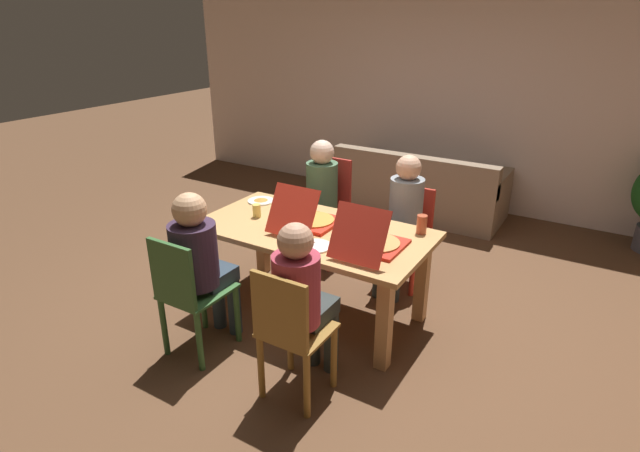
{
  "coord_description": "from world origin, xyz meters",
  "views": [
    {
      "loc": [
        1.89,
        -3.02,
        2.27
      ],
      "look_at": [
        0.0,
        0.1,
        0.73
      ],
      "focal_mm": 28.4,
      "sensor_mm": 36.0,
      "label": 1
    }
  ],
  "objects_px": {
    "person_0": "(402,213)",
    "pizza_box_0": "(309,220)",
    "couch": "(419,191)",
    "dining_table": "(313,242)",
    "person_1": "(200,257)",
    "plate_0": "(261,200)",
    "person_3": "(302,294)",
    "pizza_box_1": "(373,242)",
    "chair_1": "(189,293)",
    "drinking_glass_1": "(257,211)",
    "plate_1": "(315,246)",
    "chair_3": "(290,332)",
    "person_2": "(318,194)",
    "drinking_glass_0": "(422,224)",
    "chair_0": "(407,232)",
    "chair_2": "(327,204)"
  },
  "relations": [
    {
      "from": "person_0",
      "to": "pizza_box_0",
      "type": "height_order",
      "value": "person_0"
    },
    {
      "from": "couch",
      "to": "dining_table",
      "type": "bearing_deg",
      "value": -88.11
    },
    {
      "from": "person_1",
      "to": "plate_0",
      "type": "height_order",
      "value": "person_1"
    },
    {
      "from": "person_3",
      "to": "pizza_box_1",
      "type": "relative_size",
      "value": 2.1
    },
    {
      "from": "chair_1",
      "to": "pizza_box_0",
      "type": "relative_size",
      "value": 1.63
    },
    {
      "from": "couch",
      "to": "pizza_box_0",
      "type": "bearing_deg",
      "value": -89.35
    },
    {
      "from": "dining_table",
      "to": "pizza_box_0",
      "type": "height_order",
      "value": "pizza_box_0"
    },
    {
      "from": "person_1",
      "to": "drinking_glass_1",
      "type": "xyz_separation_m",
      "value": [
        -0.08,
        0.74,
        0.08
      ]
    },
    {
      "from": "plate_1",
      "to": "couch",
      "type": "height_order",
      "value": "couch"
    },
    {
      "from": "chair_3",
      "to": "couch",
      "type": "relative_size",
      "value": 0.47
    },
    {
      "from": "person_2",
      "to": "person_3",
      "type": "bearing_deg",
      "value": -61.59
    },
    {
      "from": "drinking_glass_0",
      "to": "dining_table",
      "type": "bearing_deg",
      "value": -154.88
    },
    {
      "from": "chair_3",
      "to": "chair_1",
      "type": "bearing_deg",
      "value": 178.83
    },
    {
      "from": "person_0",
      "to": "drinking_glass_1",
      "type": "distance_m",
      "value": 1.23
    },
    {
      "from": "plate_1",
      "to": "person_1",
      "type": "bearing_deg",
      "value": -140.82
    },
    {
      "from": "chair_1",
      "to": "plate_1",
      "type": "xyz_separation_m",
      "value": [
        0.62,
        0.64,
        0.25
      ]
    },
    {
      "from": "chair_0",
      "to": "pizza_box_0",
      "type": "height_order",
      "value": "pizza_box_0"
    },
    {
      "from": "chair_3",
      "to": "pizza_box_1",
      "type": "distance_m",
      "value": 0.9
    },
    {
      "from": "chair_1",
      "to": "drinking_glass_1",
      "type": "distance_m",
      "value": 0.93
    },
    {
      "from": "chair_0",
      "to": "drinking_glass_1",
      "type": "bearing_deg",
      "value": -134.96
    },
    {
      "from": "pizza_box_0",
      "to": "plate_0",
      "type": "bearing_deg",
      "value": 160.03
    },
    {
      "from": "drinking_glass_0",
      "to": "plate_0",
      "type": "bearing_deg",
      "value": -177.07
    },
    {
      "from": "person_1",
      "to": "couch",
      "type": "distance_m",
      "value": 3.36
    },
    {
      "from": "dining_table",
      "to": "person_0",
      "type": "bearing_deg",
      "value": 61.14
    },
    {
      "from": "chair_3",
      "to": "plate_0",
      "type": "relative_size",
      "value": 3.97
    },
    {
      "from": "person_1",
      "to": "drinking_glass_0",
      "type": "relative_size",
      "value": 8.34
    },
    {
      "from": "plate_0",
      "to": "chair_1",
      "type": "bearing_deg",
      "value": -76.94
    },
    {
      "from": "person_2",
      "to": "plate_0",
      "type": "height_order",
      "value": "person_2"
    },
    {
      "from": "dining_table",
      "to": "person_3",
      "type": "distance_m",
      "value": 0.9
    },
    {
      "from": "person_0",
      "to": "person_3",
      "type": "bearing_deg",
      "value": -90.0
    },
    {
      "from": "person_3",
      "to": "pizza_box_0",
      "type": "height_order",
      "value": "person_3"
    },
    {
      "from": "chair_3",
      "to": "plate_1",
      "type": "relative_size",
      "value": 3.87
    },
    {
      "from": "person_0",
      "to": "person_1",
      "type": "distance_m",
      "value": 1.76
    },
    {
      "from": "chair_2",
      "to": "person_2",
      "type": "height_order",
      "value": "person_2"
    },
    {
      "from": "person_2",
      "to": "drinking_glass_0",
      "type": "xyz_separation_m",
      "value": [
        1.17,
        -0.44,
        0.1
      ]
    },
    {
      "from": "person_2",
      "to": "chair_3",
      "type": "distance_m",
      "value": 1.93
    },
    {
      "from": "chair_0",
      "to": "pizza_box_0",
      "type": "bearing_deg",
      "value": -118.51
    },
    {
      "from": "chair_0",
      "to": "chair_2",
      "type": "distance_m",
      "value": 0.86
    },
    {
      "from": "chair_1",
      "to": "drinking_glass_1",
      "type": "relative_size",
      "value": 8.58
    },
    {
      "from": "pizza_box_0",
      "to": "pizza_box_1",
      "type": "distance_m",
      "value": 0.61
    },
    {
      "from": "chair_0",
      "to": "person_2",
      "type": "xyz_separation_m",
      "value": [
        -0.85,
        -0.12,
        0.24
      ]
    },
    {
      "from": "drinking_glass_1",
      "to": "chair_2",
      "type": "bearing_deg",
      "value": 85.21
    },
    {
      "from": "chair_1",
      "to": "plate_0",
      "type": "distance_m",
      "value": 1.24
    },
    {
      "from": "chair_3",
      "to": "pizza_box_1",
      "type": "relative_size",
      "value": 1.63
    },
    {
      "from": "pizza_box_0",
      "to": "pizza_box_1",
      "type": "relative_size",
      "value": 1.01
    },
    {
      "from": "person_3",
      "to": "drinking_glass_1",
      "type": "height_order",
      "value": "person_3"
    },
    {
      "from": "plate_1",
      "to": "couch",
      "type": "relative_size",
      "value": 0.12
    },
    {
      "from": "chair_0",
      "to": "person_1",
      "type": "height_order",
      "value": "person_1"
    },
    {
      "from": "pizza_box_1",
      "to": "plate_0",
      "type": "distance_m",
      "value": 1.31
    },
    {
      "from": "person_1",
      "to": "chair_2",
      "type": "height_order",
      "value": "person_1"
    }
  ]
}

